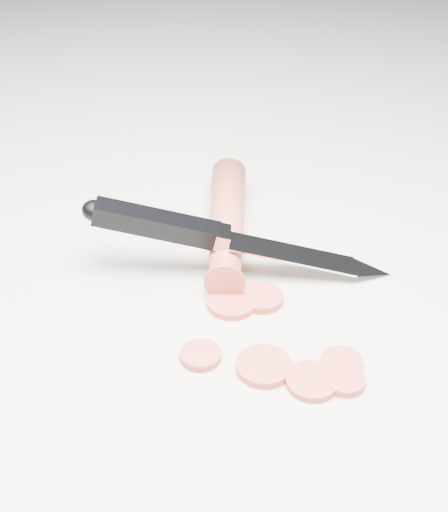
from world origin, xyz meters
name	(u,v)px	position (x,y,z in m)	size (l,w,h in m)	color
ground	(251,308)	(0.00, 0.00, 0.00)	(2.40, 2.40, 0.00)	silver
carrot	(227,222)	(0.01, 0.10, 0.02)	(0.03, 0.03, 0.18)	#CE493B
carrot_slice_0	(264,366)	(-0.02, -0.07, 0.00)	(0.04, 0.04, 0.01)	#CF443F
carrot_slice_1	(201,355)	(-0.06, -0.04, 0.00)	(0.03, 0.03, 0.01)	#CF443F
carrot_slice_2	(262,298)	(0.01, 0.01, 0.00)	(0.04, 0.04, 0.01)	#CF443F
carrot_slice_3	(312,381)	(0.01, -0.09, 0.00)	(0.04, 0.04, 0.01)	#CF443F
carrot_slice_4	(341,362)	(0.04, -0.08, 0.00)	(0.03, 0.03, 0.01)	#CF443F
carrot_slice_5	(231,302)	(-0.01, 0.01, 0.00)	(0.04, 0.04, 0.01)	#CF443F
carrot_slice_6	(344,380)	(0.03, -0.10, 0.00)	(0.03, 0.03, 0.01)	#CF443F
kitchen_knife	(240,237)	(0.01, 0.05, 0.03)	(0.25, 0.12, 0.07)	silver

